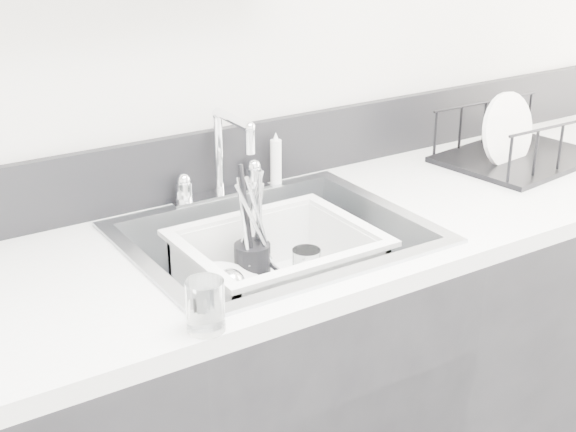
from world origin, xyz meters
TOP-DOWN VIEW (x-y plane):
  - counter_run at (0.00, 1.19)m, footprint 3.20×0.62m
  - backsplash at (0.00, 1.49)m, footprint 3.20×0.02m
  - sink at (0.00, 1.19)m, footprint 0.64×0.52m
  - faucet at (0.00, 1.44)m, footprint 0.26×0.18m
  - side_sprayer at (0.16, 1.44)m, footprint 0.03×0.03m
  - wash_tub at (0.01, 1.19)m, footprint 0.47×0.40m
  - plate_stack at (-0.10, 1.18)m, footprint 0.23×0.22m
  - utensil_cup at (-0.02, 1.26)m, footprint 0.08×0.08m
  - ladle at (-0.05, 1.19)m, footprint 0.27×0.16m
  - tumbler_in_tub at (0.08, 1.19)m, footprint 0.08×0.08m
  - tumbler_counter at (-0.31, 0.91)m, footprint 0.08×0.08m
  - dish_rack at (0.83, 1.26)m, footprint 0.45×0.36m
  - bowl_small at (0.06, 1.12)m, footprint 0.10×0.10m

SIDE VIEW (x-z plane):
  - counter_run at x=0.00m, z-range 0.00..0.92m
  - bowl_small at x=0.06m, z-range 0.77..0.80m
  - plate_stack at x=-0.10m, z-range 0.75..0.83m
  - ladle at x=-0.05m, z-range 0.77..0.84m
  - tumbler_in_tub at x=0.08m, z-range 0.77..0.86m
  - utensil_cup at x=-0.02m, z-range 0.69..0.97m
  - sink at x=0.00m, z-range 0.73..0.93m
  - wash_tub at x=0.01m, z-range 0.75..0.91m
  - tumbler_counter at x=-0.31m, z-range 0.92..1.01m
  - faucet at x=0.00m, z-range 0.87..1.09m
  - side_sprayer at x=0.16m, z-range 0.92..1.06m
  - dish_rack at x=0.83m, z-range 0.92..1.07m
  - backsplash at x=0.00m, z-range 0.92..1.08m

